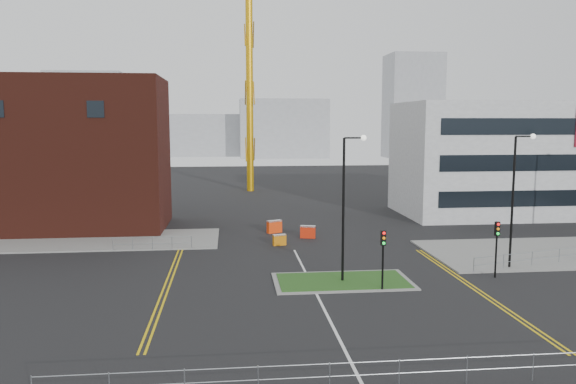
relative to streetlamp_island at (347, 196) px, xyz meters
name	(u,v)px	position (x,y,z in m)	size (l,w,h in m)	color
ground	(335,330)	(-2.22, -8.00, -5.41)	(200.00, 200.00, 0.00)	black
pavement_left	(49,241)	(-22.22, 14.00, -5.35)	(28.00, 8.00, 0.12)	slate
island_kerb	(342,281)	(-0.22, 0.00, -5.37)	(8.60, 4.60, 0.08)	slate
grass_island	(342,281)	(-0.22, 0.00, -5.35)	(8.00, 4.00, 0.12)	#214316
brick_building	(32,156)	(-25.19, 20.00, 1.44)	(24.20, 10.07, 14.24)	#471A11
office_block	(518,159)	(23.79, 23.97, 0.59)	(25.00, 12.20, 12.00)	#A5A7AA
streetlamp_island	(347,196)	(0.00, 0.00, 0.00)	(1.46, 0.36, 9.18)	black
streetlamp_right_near	(516,190)	(12.00, 2.00, 0.00)	(1.46, 0.36, 9.18)	black
traffic_light_island	(383,248)	(1.78, -2.02, -2.85)	(0.28, 0.33, 3.65)	black
traffic_light_right	(497,238)	(9.78, -0.02, -2.85)	(0.28, 0.33, 3.65)	black
railing_front	(365,369)	(-2.22, -14.00, -4.63)	(24.05, 0.05, 1.10)	gray
railing_left	(152,241)	(-13.22, 10.00, -4.67)	(6.05, 0.05, 1.10)	gray
centre_line	(327,316)	(-2.22, -6.00, -5.41)	(0.15, 30.00, 0.01)	silver
yellow_left_a	(168,278)	(-11.22, 2.00, -5.41)	(0.12, 24.00, 0.01)	gold
yellow_left_b	(172,278)	(-10.92, 2.00, -5.41)	(0.12, 24.00, 0.01)	gold
yellow_right_a	(471,288)	(7.28, -2.00, -5.41)	(0.12, 20.00, 0.01)	gold
yellow_right_b	(476,287)	(7.58, -2.00, -5.41)	(0.12, 20.00, 0.01)	gold
skyline_a	(88,117)	(-42.22, 112.00, 5.59)	(18.00, 12.00, 22.00)	gray
skyline_b	(283,128)	(7.78, 122.00, 2.59)	(24.00, 12.00, 16.00)	gray
skyline_c	(412,106)	(42.78, 117.00, 8.59)	(14.00, 12.00, 28.00)	gray
skyline_d	(219,135)	(-10.22, 132.00, 0.59)	(30.00, 12.00, 12.00)	gray
barrier_left	(279,239)	(-3.22, 10.83, -4.92)	(1.12, 0.61, 0.90)	#CC710B
barrier_mid	(308,231)	(-0.53, 13.44, -4.83)	(1.35, 0.75, 1.08)	red
barrier_right	(274,226)	(-3.22, 16.00, -4.79)	(1.42, 0.96, 1.14)	#F83E0D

